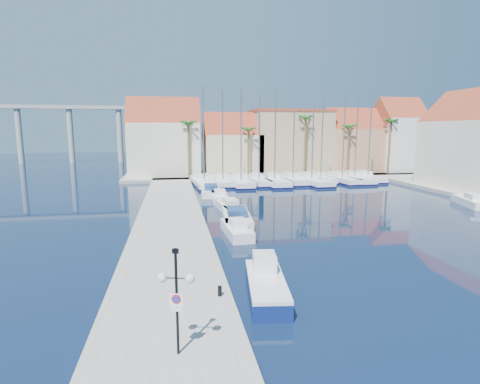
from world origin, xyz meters
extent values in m
plane|color=#081931|center=(0.00, 0.00, 0.00)|extent=(260.00, 260.00, 0.00)
cube|color=gray|center=(-9.00, 13.50, 0.25)|extent=(6.00, 77.00, 0.50)
cube|color=gray|center=(10.00, 48.00, 0.25)|extent=(54.00, 16.00, 0.50)
cylinder|color=black|center=(-8.62, -7.83, 2.44)|extent=(0.10, 0.10, 3.87)
cylinder|color=black|center=(-8.86, -7.76, 3.31)|extent=(0.48, 0.18, 0.05)
cylinder|color=black|center=(-8.39, -7.89, 3.31)|extent=(0.48, 0.18, 0.05)
sphere|color=white|center=(-9.09, -7.70, 3.31)|extent=(0.35, 0.35, 0.35)
sphere|color=white|center=(-8.16, -7.96, 3.31)|extent=(0.35, 0.35, 0.35)
cube|color=black|center=(-8.62, -7.83, 4.28)|extent=(0.24, 0.17, 0.15)
cube|color=white|center=(-8.64, -7.89, 2.53)|extent=(0.47, 0.16, 0.48)
cylinder|color=red|center=(-8.65, -7.91, 2.58)|extent=(0.32, 0.10, 0.33)
cylinder|color=#1933A5|center=(-8.65, -7.92, 2.58)|extent=(0.23, 0.07, 0.23)
cube|color=white|center=(-8.64, -7.89, 2.19)|extent=(0.38, 0.13, 0.14)
cylinder|color=black|center=(-6.60, -3.46, 0.74)|extent=(0.20, 0.20, 0.49)
cube|color=navy|center=(-4.17, -2.87, 0.40)|extent=(2.53, 5.59, 0.81)
cube|color=white|center=(-4.17, -2.87, 0.90)|extent=(2.53, 5.59, 0.18)
cube|color=white|center=(-4.02, -1.80, 1.39)|extent=(1.36, 1.59, 0.99)
cube|color=white|center=(-3.76, 8.48, 0.40)|extent=(1.95, 5.40, 0.80)
cube|color=white|center=(-3.73, 7.95, 1.10)|extent=(1.28, 1.92, 0.60)
cube|color=white|center=(-3.02, 12.87, 0.40)|extent=(3.01, 7.58, 0.80)
cube|color=navy|center=(-3.09, 12.14, 1.10)|extent=(1.88, 2.73, 0.60)
cube|color=white|center=(-3.01, 17.41, 0.40)|extent=(2.31, 5.77, 0.80)
cube|color=white|center=(-2.95, 16.85, 1.10)|extent=(1.44, 2.08, 0.60)
cube|color=white|center=(-3.25, 23.58, 0.40)|extent=(1.99, 5.52, 0.80)
cube|color=white|center=(-3.27, 23.04, 1.10)|extent=(1.31, 1.96, 0.60)
cube|color=white|center=(-3.83, 28.19, 0.40)|extent=(2.96, 7.62, 0.80)
cube|color=navy|center=(-3.89, 27.45, 1.10)|extent=(1.87, 2.73, 0.60)
cube|color=white|center=(-3.71, 33.89, 0.40)|extent=(2.43, 7.36, 0.80)
cube|color=white|center=(-3.70, 33.16, 1.10)|extent=(1.67, 2.59, 0.60)
cube|color=white|center=(24.00, 15.59, 0.40)|extent=(3.49, 6.16, 0.80)
cube|color=white|center=(23.83, 15.02, 1.10)|extent=(1.85, 2.35, 0.60)
cube|color=white|center=(-4.16, 35.76, 0.50)|extent=(3.62, 11.17, 1.00)
cube|color=#0B0E3B|center=(-4.16, 35.76, 0.18)|extent=(3.68, 11.23, 0.28)
cube|color=white|center=(-4.24, 36.85, 1.30)|extent=(2.23, 3.43, 0.60)
cylinder|color=slate|center=(-4.12, 35.21, 7.79)|extent=(0.20, 0.20, 13.58)
cube|color=white|center=(-1.19, 36.44, 0.50)|extent=(2.57, 9.68, 1.00)
cube|color=#0B0E3B|center=(-1.19, 36.44, 0.18)|extent=(2.63, 9.74, 0.28)
cube|color=white|center=(-1.20, 37.41, 1.30)|extent=(1.78, 2.91, 0.60)
cylinder|color=slate|center=(-1.19, 35.96, 7.60)|extent=(0.20, 0.20, 13.19)
cube|color=white|center=(1.43, 35.33, 0.50)|extent=(3.02, 10.64, 1.00)
cube|color=#0B0E3B|center=(1.43, 35.33, 0.18)|extent=(3.08, 10.70, 0.28)
cube|color=white|center=(1.46, 36.39, 1.30)|extent=(2.01, 3.22, 0.60)
cylinder|color=slate|center=(1.42, 34.80, 7.62)|extent=(0.20, 0.20, 13.24)
cube|color=white|center=(4.33, 35.97, 0.50)|extent=(2.76, 9.43, 1.00)
cube|color=#0B0E3B|center=(4.33, 35.97, 0.18)|extent=(2.83, 9.50, 0.28)
cube|color=white|center=(4.30, 36.90, 1.30)|extent=(1.80, 2.86, 0.60)
cylinder|color=slate|center=(4.35, 35.50, 7.06)|extent=(0.20, 0.20, 12.13)
cube|color=white|center=(6.69, 35.52, 0.50)|extent=(3.24, 11.28, 1.00)
cube|color=#0B0E3B|center=(6.69, 35.52, 0.18)|extent=(3.30, 11.34, 0.28)
cube|color=white|center=(6.73, 36.64, 1.30)|extent=(2.13, 3.42, 0.60)
cylinder|color=slate|center=(6.68, 34.96, 7.51)|extent=(0.20, 0.20, 13.02)
cube|color=white|center=(9.77, 35.99, 0.50)|extent=(2.67, 9.38, 1.00)
cube|color=#0B0E3B|center=(9.77, 35.99, 0.18)|extent=(2.74, 9.45, 0.28)
cube|color=white|center=(9.75, 36.92, 1.30)|extent=(1.77, 2.84, 0.60)
cylinder|color=slate|center=(9.79, 35.53, 6.25)|extent=(0.20, 0.20, 10.49)
cube|color=white|center=(12.47, 35.10, 0.50)|extent=(3.75, 11.59, 1.00)
cube|color=#0B0E3B|center=(12.47, 35.10, 0.18)|extent=(3.81, 11.65, 0.28)
cube|color=white|center=(12.39, 36.23, 1.30)|extent=(2.31, 3.56, 0.60)
cylinder|color=slate|center=(12.51, 34.53, 6.43)|extent=(0.20, 0.20, 10.85)
cube|color=white|center=(14.61, 36.50, 0.50)|extent=(2.77, 8.41, 1.00)
cube|color=#0B0E3B|center=(14.61, 36.50, 0.18)|extent=(2.84, 8.48, 0.28)
cube|color=white|center=(14.55, 37.32, 1.30)|extent=(1.69, 2.59, 0.60)
cylinder|color=slate|center=(14.64, 36.09, 7.41)|extent=(0.20, 0.20, 12.82)
cube|color=white|center=(17.78, 35.62, 0.50)|extent=(3.30, 9.99, 1.00)
cube|color=#0B0E3B|center=(17.78, 35.62, 0.18)|extent=(3.37, 10.06, 0.28)
cube|color=white|center=(17.70, 36.60, 1.30)|extent=(2.01, 3.08, 0.60)
cylinder|color=slate|center=(17.81, 35.13, 7.47)|extent=(0.20, 0.20, 12.94)
cube|color=white|center=(20.18, 36.06, 0.50)|extent=(2.94, 10.82, 1.00)
cube|color=#0B0E3B|center=(20.18, 36.06, 0.18)|extent=(3.00, 10.89, 0.28)
cube|color=white|center=(20.19, 37.14, 1.30)|extent=(2.00, 3.26, 0.60)
cylinder|color=slate|center=(20.17, 35.52, 7.54)|extent=(0.20, 0.20, 13.07)
cube|color=white|center=(22.85, 36.64, 0.50)|extent=(2.48, 9.33, 1.00)
cube|color=#0B0E3B|center=(22.85, 36.64, 0.18)|extent=(2.54, 9.39, 0.28)
cube|color=white|center=(22.86, 37.57, 1.30)|extent=(1.71, 2.80, 0.60)
cylinder|color=slate|center=(22.85, 36.17, 7.94)|extent=(0.20, 0.20, 13.88)
cube|color=beige|center=(-10.00, 47.00, 5.00)|extent=(12.00, 9.00, 9.00)
cube|color=#943720|center=(-10.00, 47.00, 9.50)|extent=(12.30, 9.00, 9.00)
cube|color=beige|center=(2.00, 47.00, 4.00)|extent=(10.00, 8.00, 7.00)
cube|color=#943720|center=(2.00, 47.00, 7.50)|extent=(10.30, 8.00, 8.00)
cube|color=tan|center=(13.00, 48.00, 6.00)|extent=(14.00, 10.00, 11.00)
cube|color=#943720|center=(13.00, 48.00, 11.75)|extent=(14.20, 10.20, 0.50)
cube|color=tan|center=(25.00, 47.00, 4.50)|extent=(10.00, 8.00, 8.00)
cube|color=#943720|center=(25.00, 47.00, 8.50)|extent=(10.30, 8.00, 8.00)
cube|color=silver|center=(34.00, 46.00, 5.50)|extent=(8.00, 8.00, 10.00)
cube|color=#943720|center=(34.00, 46.00, 10.50)|extent=(8.30, 8.00, 8.00)
cube|color=beige|center=(32.00, 24.00, 5.00)|extent=(9.00, 14.00, 9.00)
cylinder|color=brown|center=(-6.00, 42.00, 5.00)|extent=(0.36, 0.36, 9.00)
sphere|color=#1E631C|center=(-6.00, 42.00, 9.35)|extent=(2.60, 2.60, 2.60)
cylinder|color=brown|center=(4.00, 42.00, 4.50)|extent=(0.36, 0.36, 8.00)
sphere|color=#1E631C|center=(4.00, 42.00, 8.35)|extent=(2.60, 2.60, 2.60)
cylinder|color=brown|center=(14.00, 42.00, 5.50)|extent=(0.36, 0.36, 10.00)
sphere|color=#1E631C|center=(14.00, 42.00, 10.35)|extent=(2.60, 2.60, 2.60)
cylinder|color=brown|center=(22.00, 42.00, 4.75)|extent=(0.36, 0.36, 8.50)
sphere|color=#1E631C|center=(22.00, 42.00, 8.85)|extent=(2.60, 2.60, 2.60)
cylinder|color=brown|center=(30.00, 42.00, 5.25)|extent=(0.36, 0.36, 9.50)
sphere|color=#1E631C|center=(30.00, 42.00, 9.85)|extent=(2.60, 2.60, 2.60)
cube|color=#9E9E99|center=(-38.00, 82.00, 14.00)|extent=(48.00, 2.20, 0.90)
cylinder|color=#9E9E99|center=(-46.00, 82.00, 7.00)|extent=(1.40, 1.40, 14.00)
cylinder|color=#9E9E99|center=(-34.00, 82.00, 7.00)|extent=(1.40, 1.40, 14.00)
cylinder|color=#9E9E99|center=(-22.00, 82.00, 7.00)|extent=(1.40, 1.40, 14.00)
camera|label=1|loc=(-8.62, -20.14, 8.31)|focal=28.00mm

